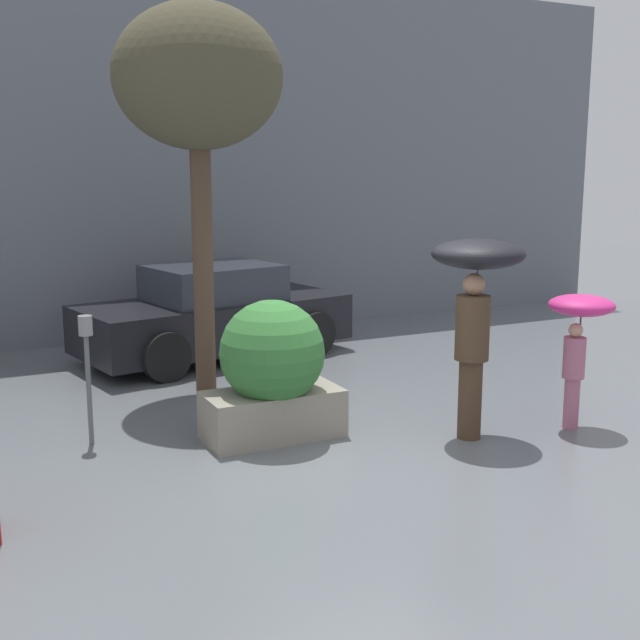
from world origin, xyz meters
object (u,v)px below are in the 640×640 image
Objects in this scene: parked_car_near at (214,315)px; person_child at (579,324)px; person_adult at (476,286)px; parking_meter at (87,353)px; planter_box at (272,369)px; street_tree at (198,82)px.

person_child is at bearing -164.41° from parked_car_near.
person_child is 5.48m from parked_car_near.
person_adult is 1.29m from person_child.
person_child is at bearing -19.91° from parking_meter.
planter_box is at bearing 138.29° from person_child.
planter_box is at bearing -87.64° from street_tree.
street_tree is at bearing 38.69° from parking_meter.
parked_car_near is at bearing 80.28° from planter_box.
street_tree reaches higher than parked_car_near.
street_tree is (-3.17, 3.09, 2.63)m from person_child.
person_adult reaches higher than parking_meter.
street_tree is at bearing 92.36° from planter_box.
parked_car_near is 3.68m from street_tree.
street_tree is (-0.08, 1.97, 3.04)m from planter_box.
street_tree is (-0.73, -1.79, 3.13)m from parked_car_near.
parked_car_near is at bearing 67.99° from street_tree.
planter_box reaches higher than person_child.
street_tree is at bearing 146.99° from parked_car_near.
planter_box is at bearing -19.79° from parking_meter.
person_child is at bearing -19.98° from planter_box.
person_adult is at bearing -175.61° from parked_car_near.
street_tree is (-1.99, 2.82, 2.18)m from person_adult.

